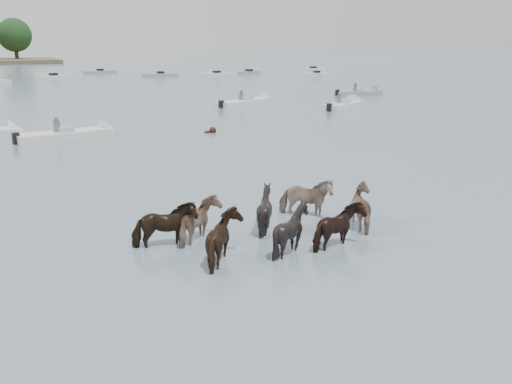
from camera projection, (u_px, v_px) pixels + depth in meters
name	position (u px, v px, depth m)	size (l,w,h in m)	color
ground	(337.00, 241.00, 14.90)	(400.00, 400.00, 0.00)	#4A5D6A
pony_herd	(272.00, 222.00, 14.95)	(7.44, 4.15, 1.47)	black
swimming_pony	(212.00, 131.00, 32.81)	(0.72, 0.44, 0.44)	black
motorboat_b	(79.00, 134.00, 30.84)	(5.93, 2.62, 1.92)	silver
motorboat_c	(252.00, 102.00, 47.71)	(6.73, 4.26, 1.92)	silver
motorboat_d	(347.00, 105.00, 45.28)	(5.54, 4.13, 1.92)	silver
motorboat_e	(365.00, 93.00, 56.04)	(5.50, 2.24, 1.92)	gray
distant_flotilla	(38.00, 77.00, 80.65)	(103.53, 24.80, 0.93)	silver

